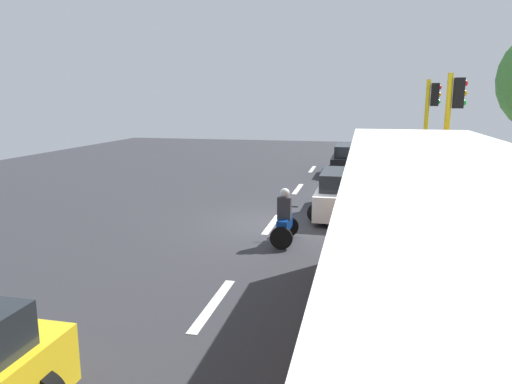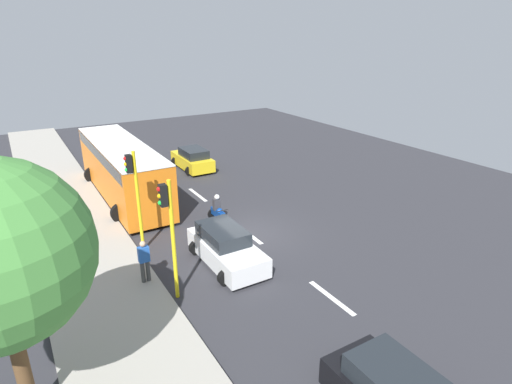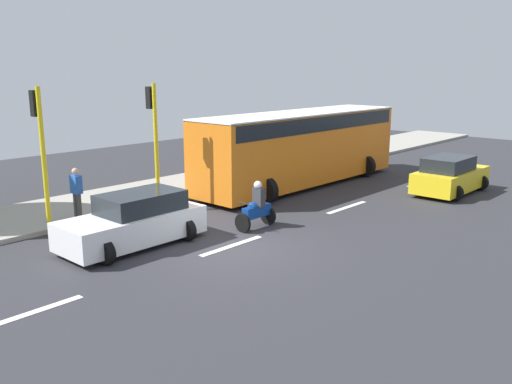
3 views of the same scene
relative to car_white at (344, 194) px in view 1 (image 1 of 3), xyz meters
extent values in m
cube|color=#2D2D33|center=(-2.13, -1.82, -0.76)|extent=(40.00, 60.00, 0.10)
cube|color=white|center=(-2.13, -7.82, -0.70)|extent=(0.20, 2.40, 0.01)
cube|color=white|center=(-2.13, -1.82, -0.70)|extent=(0.20, 2.40, 0.01)
cube|color=white|center=(-2.13, 4.18, -0.70)|extent=(0.20, 2.40, 0.01)
cube|color=white|center=(-2.13, 10.18, -0.70)|extent=(0.20, 2.40, 0.01)
cube|color=white|center=(0.00, 0.08, -0.15)|extent=(1.75, 4.17, 0.80)
cube|color=#1E2328|center=(0.00, -0.25, 0.53)|extent=(1.47, 2.34, 0.56)
cylinder|color=black|center=(-0.77, 1.46, -0.39)|extent=(0.64, 0.22, 0.64)
cylinder|color=black|center=(0.77, 1.46, -0.39)|extent=(0.64, 0.22, 0.64)
cylinder|color=black|center=(-0.77, -1.30, -0.39)|extent=(0.64, 0.22, 0.64)
cylinder|color=black|center=(0.77, -1.30, -0.39)|extent=(0.64, 0.22, 0.64)
cube|color=black|center=(-0.05, 9.34, -0.15)|extent=(1.81, 4.46, 0.80)
cube|color=#1E2328|center=(-0.05, 8.98, 0.53)|extent=(1.52, 2.50, 0.56)
cylinder|color=black|center=(-0.85, 10.81, -0.39)|extent=(0.64, 0.22, 0.64)
cylinder|color=black|center=(0.75, 10.81, -0.39)|extent=(0.64, 0.22, 0.64)
cylinder|color=black|center=(-0.85, 7.87, -0.39)|extent=(0.64, 0.22, 0.64)
cylinder|color=black|center=(0.75, 7.87, -0.39)|extent=(0.64, 0.22, 0.64)
cube|color=orange|center=(1.60, -9.82, 0.94)|extent=(2.50, 11.00, 2.90)
cube|color=black|center=(1.60, -9.82, 2.04)|extent=(2.52, 10.56, 0.60)
cube|color=white|center=(1.60, -9.82, 2.41)|extent=(2.50, 11.00, 0.08)
cylinder|color=black|center=(0.50, -6.30, -0.21)|extent=(1.00, 0.30, 1.00)
cylinder|color=black|center=(2.70, -6.30, -0.21)|extent=(1.00, 0.30, 1.00)
cylinder|color=black|center=(-1.43, -3.00, -0.41)|extent=(0.60, 0.10, 0.60)
cylinder|color=black|center=(-1.43, -4.20, -0.41)|extent=(0.60, 0.10, 0.60)
cube|color=navy|center=(-1.43, -3.65, -0.16)|extent=(0.28, 1.10, 0.36)
sphere|color=navy|center=(-1.43, -3.45, 0.02)|extent=(0.32, 0.32, 0.32)
cylinder|color=black|center=(-1.43, -3.10, 0.19)|extent=(0.55, 0.04, 0.04)
cube|color=#333338|center=(-1.43, -3.75, 0.29)|extent=(0.36, 0.24, 0.60)
sphere|color=silver|center=(-1.43, -3.70, 0.69)|extent=(0.26, 0.26, 0.26)
cylinder|color=#3F3F3F|center=(3.24, -0.12, -0.14)|extent=(0.16, 0.16, 0.85)
cylinder|color=#3F3F3F|center=(3.44, -0.12, -0.14)|extent=(0.16, 0.16, 0.85)
cube|color=#2659B2|center=(3.34, -0.12, 0.59)|extent=(0.40, 0.24, 0.60)
sphere|color=tan|center=(3.34, -0.12, 1.02)|extent=(0.22, 0.22, 0.22)
cylinder|color=yellow|center=(2.62, -2.88, 1.54)|extent=(0.14, 0.14, 4.50)
cube|color=black|center=(2.84, -2.88, 3.29)|extent=(0.24, 0.24, 0.76)
sphere|color=red|center=(2.96, -2.88, 3.53)|extent=(0.16, 0.16, 0.16)
sphere|color=#F2A50C|center=(2.96, -2.88, 3.29)|extent=(0.16, 0.16, 0.16)
sphere|color=green|center=(2.96, -2.88, 3.05)|extent=(0.16, 0.16, 0.16)
cylinder|color=yellow|center=(2.62, 1.24, 1.54)|extent=(0.14, 0.14, 4.50)
cube|color=black|center=(2.84, 1.24, 3.29)|extent=(0.24, 0.24, 0.76)
sphere|color=red|center=(2.96, 1.24, 3.53)|extent=(0.16, 0.16, 0.16)
sphere|color=#F2A50C|center=(2.96, 1.24, 3.29)|extent=(0.16, 0.16, 0.16)
sphere|color=green|center=(2.96, 1.24, 3.05)|extent=(0.16, 0.16, 0.16)
camera|label=1|loc=(0.51, -15.79, 3.14)|focal=32.90mm
camera|label=2|loc=(6.80, 13.69, 8.25)|focal=29.32mm
camera|label=3|loc=(-12.72, 8.77, 4.31)|focal=38.30mm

